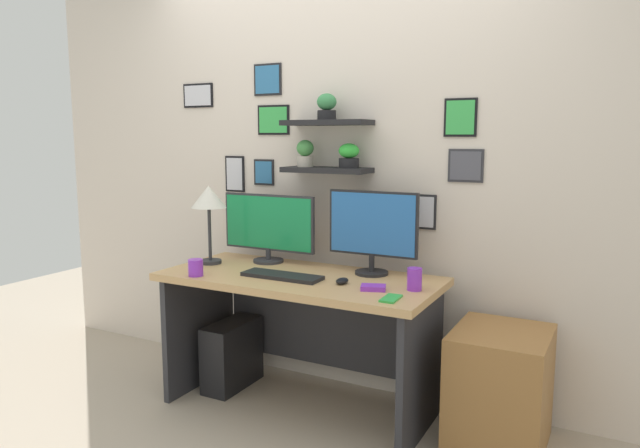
# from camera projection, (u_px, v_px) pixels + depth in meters

# --- Properties ---
(ground_plane) EXTENTS (8.00, 8.00, 0.00)m
(ground_plane) POSITION_uv_depth(u_px,v_px,m) (300.00, 407.00, 3.27)
(ground_plane) COLOR tan
(back_wall_assembly) EXTENTS (4.40, 0.24, 2.70)m
(back_wall_assembly) POSITION_uv_depth(u_px,v_px,m) (336.00, 160.00, 3.45)
(back_wall_assembly) COLOR beige
(back_wall_assembly) RESTS_ON ground
(desk) EXTENTS (1.50, 0.68, 0.75)m
(desk) POSITION_uv_depth(u_px,v_px,m) (304.00, 311.00, 3.24)
(desk) COLOR tan
(desk) RESTS_ON ground
(monitor_left) EXTENTS (0.60, 0.18, 0.40)m
(monitor_left) POSITION_uv_depth(u_px,v_px,m) (269.00, 226.00, 3.47)
(monitor_left) COLOR #2D2D33
(monitor_left) RESTS_ON desk
(monitor_right) EXTENTS (0.51, 0.18, 0.45)m
(monitor_right) POSITION_uv_depth(u_px,v_px,m) (373.00, 229.00, 3.16)
(monitor_right) COLOR black
(monitor_right) RESTS_ON desk
(keyboard) EXTENTS (0.44, 0.14, 0.02)m
(keyboard) POSITION_uv_depth(u_px,v_px,m) (282.00, 276.00, 3.11)
(keyboard) COLOR black
(keyboard) RESTS_ON desk
(computer_mouse) EXTENTS (0.06, 0.09, 0.03)m
(computer_mouse) POSITION_uv_depth(u_px,v_px,m) (342.00, 281.00, 2.98)
(computer_mouse) COLOR black
(computer_mouse) RESTS_ON desk
(desk_lamp) EXTENTS (0.20, 0.20, 0.46)m
(desk_lamp) POSITION_uv_depth(u_px,v_px,m) (209.00, 201.00, 3.41)
(desk_lamp) COLOR #2D2D33
(desk_lamp) RESTS_ON desk
(cell_phone) EXTENTS (0.08, 0.14, 0.01)m
(cell_phone) POSITION_uv_depth(u_px,v_px,m) (391.00, 298.00, 2.69)
(cell_phone) COLOR green
(cell_phone) RESTS_ON desk
(coffee_mug) EXTENTS (0.08, 0.08, 0.09)m
(coffee_mug) POSITION_uv_depth(u_px,v_px,m) (196.00, 268.00, 3.14)
(coffee_mug) COLOR purple
(coffee_mug) RESTS_ON desk
(scissors_tray) EXTENTS (0.14, 0.12, 0.02)m
(scissors_tray) POSITION_uv_depth(u_px,v_px,m) (373.00, 288.00, 2.86)
(scissors_tray) COLOR purple
(scissors_tray) RESTS_ON desk
(water_cup) EXTENTS (0.07, 0.07, 0.11)m
(water_cup) POSITION_uv_depth(u_px,v_px,m) (414.00, 279.00, 2.85)
(water_cup) COLOR purple
(water_cup) RESTS_ON desk
(drawer_cabinet) EXTENTS (0.44, 0.50, 0.57)m
(drawer_cabinet) POSITION_uv_depth(u_px,v_px,m) (499.00, 389.00, 2.83)
(drawer_cabinet) COLOR #9E6B38
(drawer_cabinet) RESTS_ON ground
(computer_tower_left) EXTENTS (0.18, 0.40, 0.40)m
(computer_tower_left) POSITION_uv_depth(u_px,v_px,m) (232.00, 354.00, 3.52)
(computer_tower_left) COLOR black
(computer_tower_left) RESTS_ON ground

